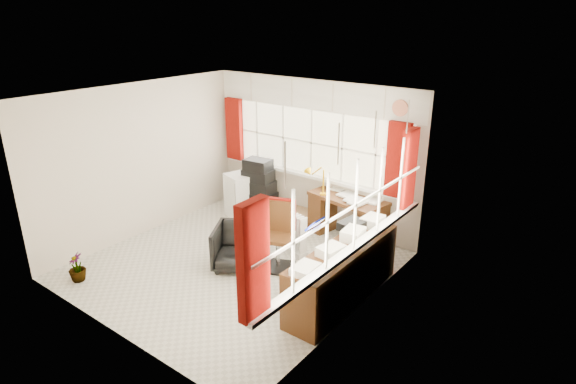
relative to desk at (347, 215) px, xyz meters
The scene contains 20 objects.
ground 2.03m from the desk, 115.23° to the right, with size 4.00×4.00×0.00m, color beige.
room_walls 2.27m from the desk, 115.23° to the right, with size 4.00×4.00×4.00m.
window_back 1.02m from the desk, behind, with size 3.70×0.12×3.60m.
window_right 2.18m from the desk, 58.67° to the right, with size 0.12×3.70×3.60m.
curtains 1.37m from the desk, 84.97° to the right, with size 3.83×3.83×1.15m.
overhead_cabinets 2.02m from the desk, 80.85° to the right, with size 3.98×3.98×0.48m.
desk is the anchor object (origin of this frame).
desk_lamp 0.77m from the desk, 157.22° to the right, with size 0.20×0.19×0.47m.
task_chair 1.42m from the desk, 103.06° to the right, with size 0.56×0.58×1.02m.
office_chair 1.94m from the desk, 113.00° to the right, with size 0.69×0.71×0.65m, color black.
radiator 1.04m from the desk, 110.05° to the right, with size 0.47×0.28×0.67m.
credenza 1.83m from the desk, 61.17° to the right, with size 0.50×2.00×0.85m.
file_tray 1.34m from the desk, 57.05° to the right, with size 0.28×0.36×0.12m, color black.
tv_bench 1.43m from the desk, behind, with size 1.40×0.50×0.25m, color #9D774E.
crt_tv 1.89m from the desk, behind, with size 0.53×0.50×0.48m.
hifi_stack 1.76m from the desk, behind, with size 0.66×0.46×0.84m.
mini_fridge 2.05m from the desk, 169.99° to the right, with size 0.59×0.59×0.79m.
spray_bottle_a 1.60m from the desk, 142.98° to the right, with size 0.10×0.10×0.27m, color white.
spray_bottle_b 1.65m from the desk, 154.31° to the right, with size 0.08×0.08×0.18m, color #8FD5CD.
flower_vase 4.12m from the desk, 123.73° to the right, with size 0.23×0.23×0.41m, color black.
Camera 1 is at (4.42, -4.52, 3.54)m, focal length 30.00 mm.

